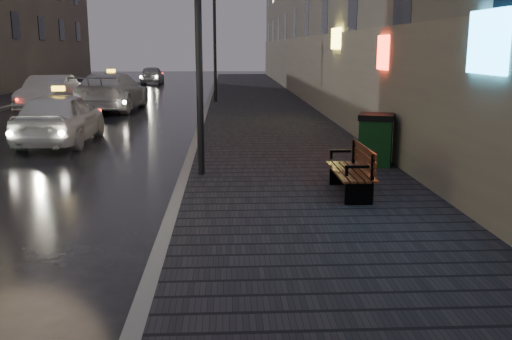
{
  "coord_description": "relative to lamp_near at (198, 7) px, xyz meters",
  "views": [
    {
      "loc": [
        2.4,
        -5.57,
        2.74
      ],
      "look_at": [
        2.84,
        3.11,
        0.85
      ],
      "focal_mm": 40.0,
      "sensor_mm": 36.0,
      "label": 1
    }
  ],
  "objects": [
    {
      "name": "sidewalk",
      "position": [
        2.05,
        15.0,
        -3.41
      ],
      "size": [
        4.6,
        58.0,
        0.15
      ],
      "primitive_type": "cube",
      "color": "black",
      "rests_on": "ground"
    },
    {
      "name": "curb",
      "position": [
        -0.35,
        15.0,
        -3.41
      ],
      "size": [
        0.2,
        58.0,
        0.15
      ],
      "primitive_type": "cube",
      "color": "slate",
      "rests_on": "ground"
    },
    {
      "name": "curb_far",
      "position": [
        -9.25,
        15.0,
        -3.41
      ],
      "size": [
        0.2,
        58.0,
        0.15
      ],
      "primitive_type": "cube",
      "color": "slate",
      "rests_on": "ground"
    },
    {
      "name": "building_far_c",
      "position": [
        -15.35,
        33.0,
        2.01
      ],
      "size": [
        6.0,
        22.0,
        11.0
      ],
      "primitive_type": "cube",
      "color": "#6B6051",
      "rests_on": "ground"
    },
    {
      "name": "lamp_near",
      "position": [
        0.0,
        0.0,
        0.0
      ],
      "size": [
        0.36,
        0.36,
        5.28
      ],
      "color": "black",
      "rests_on": "sidewalk"
    },
    {
      "name": "lamp_far",
      "position": [
        0.0,
        16.0,
        0.0
      ],
      "size": [
        0.36,
        0.36,
        5.28
      ],
      "color": "black",
      "rests_on": "sidewalk"
    },
    {
      "name": "bench",
      "position": [
        2.8,
        -1.77,
        -2.9
      ],
      "size": [
        0.59,
        1.72,
        0.88
      ],
      "rotation": [
        0.0,
        0.0,
        -0.0
      ],
      "color": "black",
      "rests_on": "sidewalk"
    },
    {
      "name": "trash_bin",
      "position": [
        3.83,
        0.75,
        -2.76
      ],
      "size": [
        0.95,
        0.95,
        1.14
      ],
      "rotation": [
        0.0,
        0.0,
        -0.32
      ],
      "color": "black",
      "rests_on": "sidewalk"
    },
    {
      "name": "taxi_near",
      "position": [
        -4.23,
        4.93,
        -2.74
      ],
      "size": [
        1.78,
        4.42,
        1.5
      ],
      "primitive_type": "imported",
      "rotation": [
        0.0,
        0.0,
        3.14
      ],
      "color": "silver",
      "rests_on": "ground"
    },
    {
      "name": "car_left_mid",
      "position": [
        -7.15,
        13.62,
        -2.73
      ],
      "size": [
        1.63,
        4.61,
        1.52
      ],
      "primitive_type": "imported",
      "rotation": [
        0.0,
        0.0,
        -0.01
      ],
      "color": "#A1A0A8",
      "rests_on": "ground"
    },
    {
      "name": "taxi_mid",
      "position": [
        -4.46,
        13.7,
        -2.67
      ],
      "size": [
        2.65,
        5.79,
        1.64
      ],
      "primitive_type": "imported",
      "rotation": [
        0.0,
        0.0,
        3.08
      ],
      "color": "silver",
      "rests_on": "ground"
    },
    {
      "name": "car_far",
      "position": [
        -5.03,
        31.84,
        -2.83
      ],
      "size": [
        1.67,
        3.91,
        1.32
      ],
      "primitive_type": "imported",
      "rotation": [
        0.0,
        0.0,
        3.17
      ],
      "color": "#A4A4AC",
      "rests_on": "ground"
    }
  ]
}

